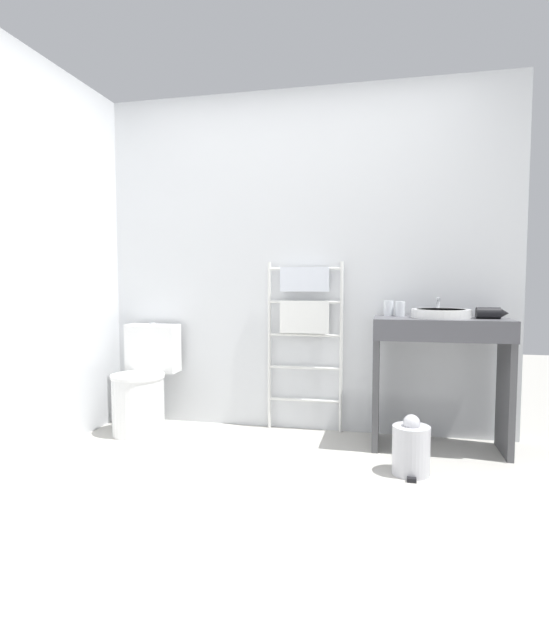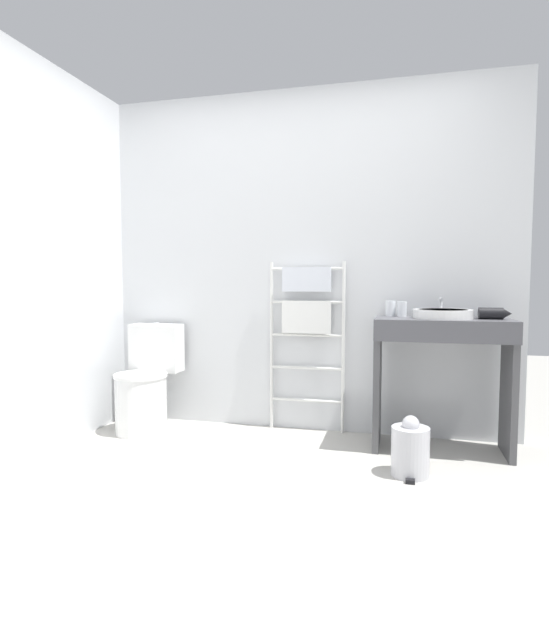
{
  "view_description": "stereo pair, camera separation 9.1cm",
  "coord_description": "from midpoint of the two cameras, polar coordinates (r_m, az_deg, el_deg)",
  "views": [
    {
      "loc": [
        0.65,
        -2.19,
        1.09
      ],
      "look_at": [
        -0.03,
        0.86,
        0.86
      ],
      "focal_mm": 28.0,
      "sensor_mm": 36.0,
      "label": 1
    },
    {
      "loc": [
        0.74,
        -2.17,
        1.09
      ],
      "look_at": [
        -0.03,
        0.86,
        0.86
      ],
      "focal_mm": 28.0,
      "sensor_mm": 36.0,
      "label": 2
    }
  ],
  "objects": [
    {
      "name": "trash_bin",
      "position": [
        3.03,
        14.48,
        -14.02
      ],
      "size": [
        0.21,
        0.25,
        0.34
      ],
      "color": "silver",
      "rests_on": "ground_plane"
    },
    {
      "name": "faucet",
      "position": [
        3.56,
        17.5,
        1.75
      ],
      "size": [
        0.02,
        0.1,
        0.13
      ],
      "color": "silver",
      "rests_on": "vanity_counter"
    },
    {
      "name": "toilet",
      "position": [
        3.83,
        -15.49,
        -7.39
      ],
      "size": [
        0.39,
        0.53,
        0.79
      ],
      "color": "white",
      "rests_on": "ground_plane"
    },
    {
      "name": "sink_basin",
      "position": [
        3.38,
        17.74,
        0.74
      ],
      "size": [
        0.37,
        0.37,
        0.06
      ],
      "color": "white",
      "rests_on": "vanity_counter"
    },
    {
      "name": "ground_plane",
      "position": [
        2.53,
        -4.9,
        -21.24
      ],
      "size": [
        12.0,
        12.0,
        0.0
      ],
      "primitive_type": "plane",
      "color": "#B2AFA8"
    },
    {
      "name": "wall_back",
      "position": [
        3.75,
        1.9,
        6.62
      ],
      "size": [
        3.13,
        0.12,
        2.49
      ],
      "primitive_type": "cube",
      "color": "silver",
      "rests_on": "ground_plane"
    },
    {
      "name": "cup_near_edge",
      "position": [
        3.47,
        13.42,
        1.24
      ],
      "size": [
        0.06,
        0.06,
        0.1
      ],
      "color": "white",
      "rests_on": "vanity_counter"
    },
    {
      "name": "hair_dryer",
      "position": [
        3.43,
        22.64,
        0.76
      ],
      "size": [
        0.19,
        0.17,
        0.07
      ],
      "color": "black",
      "rests_on": "vanity_counter"
    },
    {
      "name": "vanity_counter",
      "position": [
        3.41,
        17.66,
        -4.65
      ],
      "size": [
        0.85,
        0.44,
        0.86
      ],
      "color": "#4C4C51",
      "rests_on": "ground_plane"
    },
    {
      "name": "cup_near_wall",
      "position": [
        3.5,
        12.18,
        1.31
      ],
      "size": [
        0.07,
        0.07,
        0.1
      ],
      "color": "white",
      "rests_on": "vanity_counter"
    },
    {
      "name": "towel_radiator",
      "position": [
        3.63,
        2.73,
        0.66
      ],
      "size": [
        0.56,
        0.06,
        1.24
      ],
      "color": "white",
      "rests_on": "ground_plane"
    },
    {
      "name": "wall_side",
      "position": [
        3.64,
        -24.72,
        6.3
      ],
      "size": [
        0.12,
        2.14,
        2.49
      ],
      "primitive_type": "cube",
      "color": "silver",
      "rests_on": "ground_plane"
    }
  ]
}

